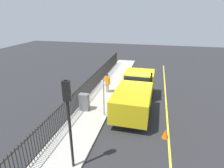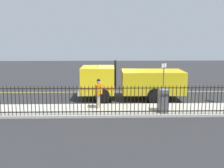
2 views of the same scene
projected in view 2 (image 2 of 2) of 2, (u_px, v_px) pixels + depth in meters
The scene contains 9 objects.
ground_plane at pixel (116, 98), 17.65m from camera, with size 58.52×58.52×0.00m, color #2B2B2D.
sidewalk_slab at pixel (118, 110), 14.50m from camera, with size 2.43×26.60×0.13m, color #B7B2A8.
lane_marking at pixel (115, 92), 19.69m from camera, with size 0.12×23.94×0.01m, color yellow.
work_truck at pixel (126, 81), 17.17m from camera, with size 2.52×7.00×2.56m.
worker_standing at pixel (99, 90), 14.48m from camera, with size 0.58×0.41×1.72m.
iron_fence at pixel (119, 100), 13.27m from camera, with size 0.04×22.64×1.55m.
utility_cabinet at pixel (163, 101), 13.85m from camera, with size 0.68×0.43×1.26m, color slate.
traffic_cone at pixel (170, 89), 19.55m from camera, with size 0.40×0.40×0.56m, color orange.
street_sign at pixel (164, 79), 15.24m from camera, with size 0.38×0.37×2.57m.
Camera 2 is at (17.18, -0.72, 4.12)m, focal length 40.97 mm.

